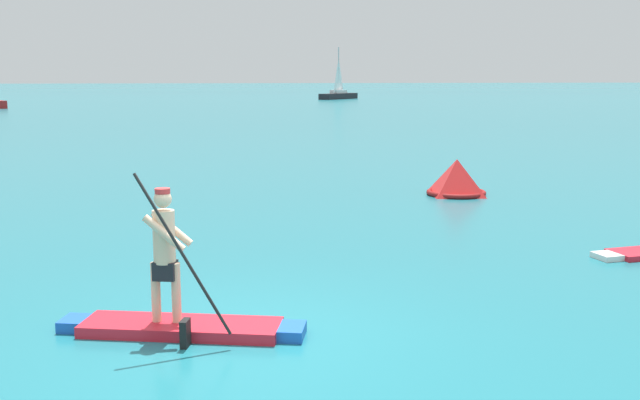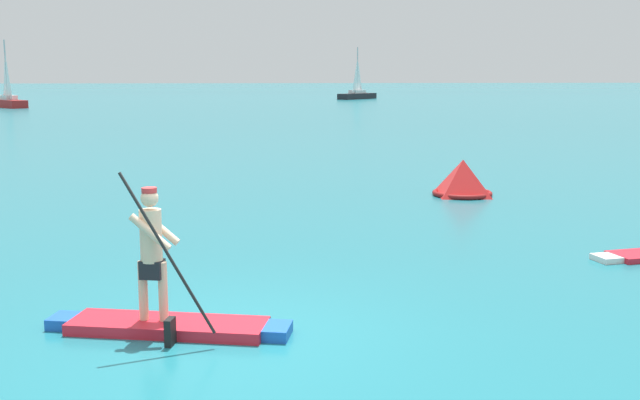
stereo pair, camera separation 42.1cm
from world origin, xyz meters
The scene contains 4 objects.
ground centered at (0.00, 0.00, 0.00)m, with size 440.00×440.00×0.00m, color #1E727F.
paddleboarder_mid_center centered at (-0.81, 0.19, 0.34)m, with size 2.98×1.20×1.99m.
race_marker_buoy centered at (5.54, 9.74, 0.39)m, with size 1.78×1.78×0.91m.
sailboat_right_horizon centered at (12.81, 80.10, 0.71)m, with size 5.23×5.46×6.06m.
Camera 1 is at (-0.17, -8.46, 3.07)m, focal length 41.87 mm.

